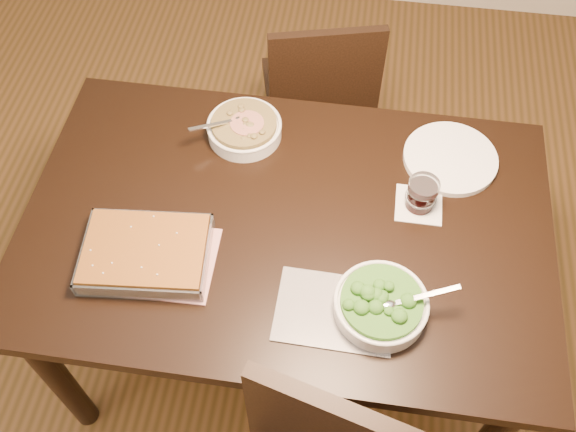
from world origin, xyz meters
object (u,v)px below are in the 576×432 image
object	(u,v)px
stew_bowl	(244,128)
broccoli_bowl	(381,305)
dinner_plate	(450,158)
baking_dish	(146,253)
table	(286,241)
wine_tumbler	(422,194)
chair_far	(320,93)

from	to	relation	value
stew_bowl	broccoli_bowl	xyz separation A→B (m)	(0.42, -0.51, 0.00)
dinner_plate	stew_bowl	bearing A→B (deg)	178.98
baking_dish	dinner_plate	distance (m)	0.88
table	wine_tumbler	xyz separation A→B (m)	(0.35, 0.11, 0.15)
table	wine_tumbler	bearing A→B (deg)	17.00
dinner_plate	chair_far	world-z (taller)	chair_far
chair_far	baking_dish	bearing A→B (deg)	55.66
broccoli_bowl	wine_tumbler	bearing A→B (deg)	75.63
stew_bowl	chair_far	size ratio (longest dim) A/B	0.26
broccoli_bowl	wine_tumbler	world-z (taller)	wine_tumbler
stew_bowl	baking_dish	xyz separation A→B (m)	(-0.17, -0.45, -0.00)
baking_dish	stew_bowl	bearing A→B (deg)	64.40
stew_bowl	chair_far	xyz separation A→B (m)	(0.17, 0.50, -0.32)
dinner_plate	chair_far	size ratio (longest dim) A/B	0.32
wine_tumbler	stew_bowl	bearing A→B (deg)	160.49
wine_tumbler	broccoli_bowl	bearing A→B (deg)	-104.37
stew_bowl	wine_tumbler	distance (m)	0.54
stew_bowl	dinner_plate	size ratio (longest dim) A/B	0.82
baking_dish	broccoli_bowl	bearing A→B (deg)	-10.92
table	stew_bowl	world-z (taller)	stew_bowl
stew_bowl	dinner_plate	bearing A→B (deg)	-1.02
table	chair_far	bearing A→B (deg)	89.32
baking_dish	wine_tumbler	bearing A→B (deg)	16.58
broccoli_bowl	baking_dish	xyz separation A→B (m)	(-0.59, 0.06, -0.00)
table	baking_dish	xyz separation A→B (m)	(-0.33, -0.16, 0.12)
broccoli_bowl	stew_bowl	bearing A→B (deg)	129.78
wine_tumbler	chair_far	distance (m)	0.83
baking_dish	table	bearing A→B (deg)	21.19
table	dinner_plate	bearing A→B (deg)	32.77
table	broccoli_bowl	world-z (taller)	broccoli_bowl
table	broccoli_bowl	distance (m)	0.37
table	stew_bowl	distance (m)	0.35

